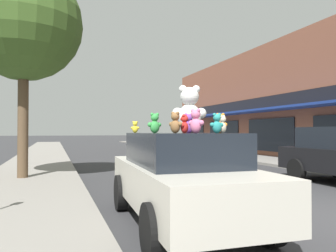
{
  "coord_description": "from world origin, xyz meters",
  "views": [
    {
      "loc": [
        -5.12,
        -4.59,
        1.61
      ],
      "look_at": [
        -2.08,
        4.11,
        1.76
      ],
      "focal_mm": 35.0,
      "sensor_mm": 36.0,
      "label": 1
    }
  ],
  "objects_px": {
    "teddy_bear_brown": "(175,123)",
    "teddy_bear_yellow": "(135,127)",
    "teddy_bear_pink": "(196,121)",
    "street_tree": "(24,24)",
    "teddy_bear_green": "(155,123)",
    "teddy_bear_orange": "(220,123)",
    "teddy_bear_purple": "(189,123)",
    "teddy_bear_teal": "(217,124)",
    "teddy_bear_cream": "(222,124)",
    "teddy_bear_red": "(184,124)",
    "teddy_bear_giant": "(190,110)",
    "plush_art_car": "(181,176)"
  },
  "relations": [
    {
      "from": "teddy_bear_red",
      "to": "teddy_bear_green",
      "type": "bearing_deg",
      "value": -76.54
    },
    {
      "from": "teddy_bear_giant",
      "to": "street_tree",
      "type": "xyz_separation_m",
      "value": [
        -3.17,
        6.3,
        3.13
      ]
    },
    {
      "from": "teddy_bear_purple",
      "to": "teddy_bear_red",
      "type": "distance_m",
      "value": 0.46
    },
    {
      "from": "teddy_bear_red",
      "to": "teddy_bear_green",
      "type": "distance_m",
      "value": 0.46
    },
    {
      "from": "plush_art_car",
      "to": "teddy_bear_yellow",
      "type": "bearing_deg",
      "value": 119.51
    },
    {
      "from": "teddy_bear_cream",
      "to": "teddy_bear_orange",
      "type": "relative_size",
      "value": 0.83
    },
    {
      "from": "teddy_bear_teal",
      "to": "teddy_bear_green",
      "type": "bearing_deg",
      "value": -27.68
    },
    {
      "from": "teddy_bear_giant",
      "to": "teddy_bear_teal",
      "type": "relative_size",
      "value": 2.73
    },
    {
      "from": "plush_art_car",
      "to": "teddy_bear_pink",
      "type": "xyz_separation_m",
      "value": [
        -0.12,
        -0.9,
        0.91
      ]
    },
    {
      "from": "teddy_bear_brown",
      "to": "teddy_bear_purple",
      "type": "height_order",
      "value": "teddy_bear_purple"
    },
    {
      "from": "teddy_bear_red",
      "to": "teddy_bear_pink",
      "type": "xyz_separation_m",
      "value": [
        0.08,
        -0.24,
        0.04
      ]
    },
    {
      "from": "teddy_bear_giant",
      "to": "teddy_bear_orange",
      "type": "relative_size",
      "value": 2.42
    },
    {
      "from": "teddy_bear_brown",
      "to": "teddy_bear_red",
      "type": "relative_size",
      "value": 1.14
    },
    {
      "from": "teddy_bear_green",
      "to": "teddy_bear_pink",
      "type": "relative_size",
      "value": 0.87
    },
    {
      "from": "teddy_bear_orange",
      "to": "street_tree",
      "type": "distance_m",
      "value": 8.2
    },
    {
      "from": "teddy_bear_giant",
      "to": "teddy_bear_brown",
      "type": "xyz_separation_m",
      "value": [
        -0.49,
        -0.61,
        -0.24
      ]
    },
    {
      "from": "teddy_bear_teal",
      "to": "teddy_bear_cream",
      "type": "distance_m",
      "value": 0.27
    },
    {
      "from": "teddy_bear_brown",
      "to": "teddy_bear_yellow",
      "type": "relative_size",
      "value": 1.4
    },
    {
      "from": "teddy_bear_red",
      "to": "street_tree",
      "type": "relative_size",
      "value": 0.04
    },
    {
      "from": "teddy_bear_purple",
      "to": "teddy_bear_yellow",
      "type": "xyz_separation_m",
      "value": [
        -0.58,
        1.35,
        -0.05
      ]
    },
    {
      "from": "teddy_bear_giant",
      "to": "teddy_bear_green",
      "type": "bearing_deg",
      "value": 42.28
    },
    {
      "from": "teddy_bear_red",
      "to": "teddy_bear_teal",
      "type": "bearing_deg",
      "value": 103.88
    },
    {
      "from": "teddy_bear_green",
      "to": "teddy_bear_orange",
      "type": "xyz_separation_m",
      "value": [
        1.22,
        0.16,
        0.01
      ]
    },
    {
      "from": "teddy_bear_brown",
      "to": "teddy_bear_green",
      "type": "relative_size",
      "value": 1.04
    },
    {
      "from": "teddy_bear_giant",
      "to": "teddy_bear_purple",
      "type": "bearing_deg",
      "value": 77.86
    },
    {
      "from": "teddy_bear_brown",
      "to": "teddy_bear_orange",
      "type": "height_order",
      "value": "teddy_bear_orange"
    },
    {
      "from": "teddy_bear_purple",
      "to": "teddy_bear_green",
      "type": "xyz_separation_m",
      "value": [
        -0.64,
        -0.18,
        -0.01
      ]
    },
    {
      "from": "plush_art_car",
      "to": "teddy_bear_purple",
      "type": "relative_size",
      "value": 13.37
    },
    {
      "from": "teddy_bear_green",
      "to": "street_tree",
      "type": "xyz_separation_m",
      "value": [
        -2.41,
        6.7,
        3.38
      ]
    },
    {
      "from": "teddy_bear_pink",
      "to": "street_tree",
      "type": "distance_m",
      "value": 8.42
    },
    {
      "from": "teddy_bear_giant",
      "to": "teddy_bear_pink",
      "type": "bearing_deg",
      "value": 86.96
    },
    {
      "from": "teddy_bear_orange",
      "to": "teddy_bear_yellow",
      "type": "xyz_separation_m",
      "value": [
        -1.17,
        1.36,
        -0.05
      ]
    },
    {
      "from": "teddy_bear_brown",
      "to": "teddy_bear_pink",
      "type": "bearing_deg",
      "value": -170.53
    },
    {
      "from": "plush_art_car",
      "to": "teddy_bear_giant",
      "type": "relative_size",
      "value": 5.35
    },
    {
      "from": "teddy_bear_purple",
      "to": "street_tree",
      "type": "bearing_deg",
      "value": -46.24
    },
    {
      "from": "teddy_bear_brown",
      "to": "teddy_bear_green",
      "type": "bearing_deg",
      "value": 19.78
    },
    {
      "from": "teddy_bear_orange",
      "to": "teddy_bear_yellow",
      "type": "distance_m",
      "value": 1.79
    },
    {
      "from": "teddy_bear_brown",
      "to": "teddy_bear_yellow",
      "type": "height_order",
      "value": "teddy_bear_brown"
    },
    {
      "from": "teddy_bear_cream",
      "to": "teddy_bear_orange",
      "type": "distance_m",
      "value": 0.47
    },
    {
      "from": "teddy_bear_cream",
      "to": "teddy_bear_green",
      "type": "relative_size",
      "value": 0.9
    },
    {
      "from": "plush_art_car",
      "to": "teddy_bear_orange",
      "type": "relative_size",
      "value": 12.93
    },
    {
      "from": "teddy_bear_cream",
      "to": "teddy_bear_teal",
      "type": "bearing_deg",
      "value": 12.85
    },
    {
      "from": "plush_art_car",
      "to": "teddy_bear_orange",
      "type": "distance_m",
      "value": 1.13
    },
    {
      "from": "teddy_bear_giant",
      "to": "teddy_bear_yellow",
      "type": "distance_m",
      "value": 1.35
    },
    {
      "from": "plush_art_car",
      "to": "teddy_bear_cream",
      "type": "relative_size",
      "value": 15.52
    },
    {
      "from": "teddy_bear_giant",
      "to": "street_tree",
      "type": "distance_m",
      "value": 7.71
    },
    {
      "from": "plush_art_car",
      "to": "teddy_bear_giant",
      "type": "height_order",
      "value": "teddy_bear_giant"
    },
    {
      "from": "teddy_bear_teal",
      "to": "teddy_bear_green",
      "type": "height_order",
      "value": "teddy_bear_green"
    },
    {
      "from": "teddy_bear_brown",
      "to": "teddy_bear_teal",
      "type": "height_order",
      "value": "teddy_bear_brown"
    },
    {
      "from": "teddy_bear_giant",
      "to": "teddy_bear_cream",
      "type": "bearing_deg",
      "value": 126.84
    }
  ]
}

